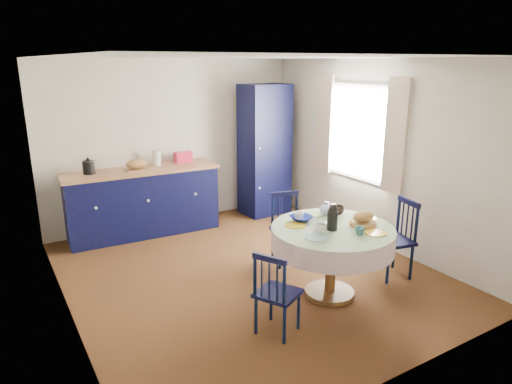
# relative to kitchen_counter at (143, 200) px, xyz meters

# --- Properties ---
(floor) EXTENTS (4.50, 4.50, 0.00)m
(floor) POSITION_rel_kitchen_counter_xyz_m (0.64, -1.96, -0.50)
(floor) COLOR black
(floor) RESTS_ON ground
(ceiling) EXTENTS (4.50, 4.50, 0.00)m
(ceiling) POSITION_rel_kitchen_counter_xyz_m (0.64, -1.96, 2.00)
(ceiling) COLOR white
(ceiling) RESTS_ON wall_back
(wall_back) EXTENTS (4.00, 0.02, 2.50)m
(wall_back) POSITION_rel_kitchen_counter_xyz_m (0.64, 0.29, 0.75)
(wall_back) COLOR beige
(wall_back) RESTS_ON floor
(wall_left) EXTENTS (0.02, 4.50, 2.50)m
(wall_left) POSITION_rel_kitchen_counter_xyz_m (-1.36, -1.96, 0.75)
(wall_left) COLOR beige
(wall_left) RESTS_ON floor
(wall_right) EXTENTS (0.02, 4.50, 2.50)m
(wall_right) POSITION_rel_kitchen_counter_xyz_m (2.64, -1.96, 0.75)
(wall_right) COLOR beige
(wall_right) RESTS_ON floor
(window) EXTENTS (0.10, 1.74, 1.45)m
(window) POSITION_rel_kitchen_counter_xyz_m (2.59, -1.66, 1.02)
(window) COLOR white
(window) RESTS_ON wall_right
(kitchen_counter) EXTENTS (2.22, 0.80, 1.22)m
(kitchen_counter) POSITION_rel_kitchen_counter_xyz_m (0.00, 0.00, 0.00)
(kitchen_counter) COLOR black
(kitchen_counter) RESTS_ON floor
(pantry_cabinet) EXTENTS (0.77, 0.58, 2.11)m
(pantry_cabinet) POSITION_rel_kitchen_counter_xyz_m (2.04, -0.11, 0.56)
(pantry_cabinet) COLOR black
(pantry_cabinet) RESTS_ON floor
(dining_table) EXTENTS (1.29, 1.29, 1.06)m
(dining_table) POSITION_rel_kitchen_counter_xyz_m (1.14, -2.88, 0.16)
(dining_table) COLOR #513217
(dining_table) RESTS_ON floor
(chair_left) EXTENTS (0.48, 0.49, 0.83)m
(chair_left) POSITION_rel_kitchen_counter_xyz_m (0.22, -3.19, -0.08)
(chair_left) COLOR black
(chair_left) RESTS_ON floor
(chair_far) EXTENTS (0.48, 0.47, 0.89)m
(chair_far) POSITION_rel_kitchen_counter_xyz_m (1.23, -1.93, -0.05)
(chair_far) COLOR black
(chair_far) RESTS_ON floor
(chair_right) EXTENTS (0.47, 0.49, 0.93)m
(chair_right) POSITION_rel_kitchen_counter_xyz_m (2.09, -2.90, -0.03)
(chair_right) COLOR black
(chair_right) RESTS_ON floor
(mug_a) EXTENTS (0.14, 0.14, 0.11)m
(mug_a) POSITION_rel_kitchen_counter_xyz_m (0.89, -2.96, 0.34)
(mug_a) COLOR silver
(mug_a) RESTS_ON dining_table
(mug_b) EXTENTS (0.09, 0.09, 0.08)m
(mug_b) POSITION_rel_kitchen_counter_xyz_m (1.22, -3.19, 0.32)
(mug_b) COLOR #306C73
(mug_b) RESTS_ON dining_table
(mug_c) EXTENTS (0.13, 0.13, 0.10)m
(mug_c) POSITION_rel_kitchen_counter_xyz_m (1.46, -2.59, 0.33)
(mug_c) COLOR black
(mug_c) RESTS_ON dining_table
(mug_d) EXTENTS (0.11, 0.11, 0.10)m
(mug_d) POSITION_rel_kitchen_counter_xyz_m (0.93, -2.55, 0.33)
(mug_d) COLOR silver
(mug_d) RESTS_ON dining_table
(cobalt_bowl) EXTENTS (0.24, 0.24, 0.06)m
(cobalt_bowl) POSITION_rel_kitchen_counter_xyz_m (0.97, -2.55, 0.31)
(cobalt_bowl) COLOR navy
(cobalt_bowl) RESTS_ON dining_table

